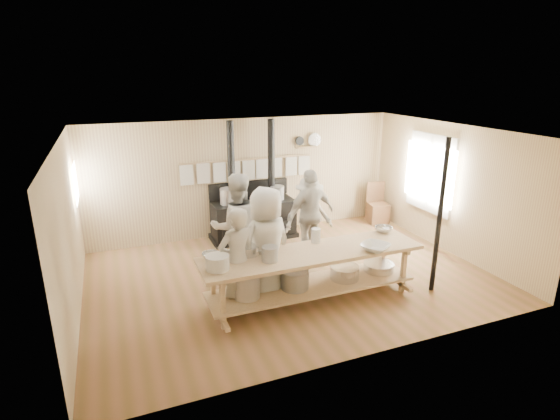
{
  "coord_description": "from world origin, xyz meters",
  "views": [
    {
      "loc": [
        -2.82,
        -6.62,
        3.57
      ],
      "look_at": [
        -0.12,
        0.2,
        1.22
      ],
      "focal_mm": 28.0,
      "sensor_mm": 36.0,
      "label": 1
    }
  ],
  "objects": [
    {
      "name": "pitcher",
      "position": [
        0.22,
        -0.57,
        0.97
      ],
      "size": [
        0.18,
        0.18,
        0.24
      ],
      "primitive_type": "cylinder",
      "rotation": [
        0.0,
        0.0,
        0.16
      ],
      "color": "silver",
      "rests_on": "prep_table"
    },
    {
      "name": "window_right",
      "position": [
        3.47,
        0.6,
        1.5
      ],
      "size": [
        0.09,
        1.5,
        1.65
      ],
      "color": "beige",
      "rests_on": "ground"
    },
    {
      "name": "bowl_steel_a",
      "position": [
        -1.55,
        -0.57,
        0.89
      ],
      "size": [
        0.4,
        0.4,
        0.09
      ],
      "primitive_type": "imported",
      "rotation": [
        0.0,
        0.0,
        0.73
      ],
      "color": "silver",
      "rests_on": "prep_table"
    },
    {
      "name": "cook_by_window",
      "position": [
        0.79,
        0.91,
        0.79
      ],
      "size": [
        1.04,
        0.62,
        1.58
      ],
      "primitive_type": "imported",
      "rotation": [
        0.0,
        0.0,
        -0.03
      ],
      "color": "#A7A194",
      "rests_on": "ground"
    },
    {
      "name": "mixing_bowl_large",
      "position": [
        -0.99,
        -0.57,
        0.92
      ],
      "size": [
        0.52,
        0.52,
        0.15
      ],
      "primitive_type": "cylinder",
      "rotation": [
        0.0,
        0.0,
        0.12
      ],
      "color": "silver",
      "rests_on": "prep_table"
    },
    {
      "name": "bowl_white_a",
      "position": [
        -0.89,
        -0.57,
        0.9
      ],
      "size": [
        0.46,
        0.46,
        0.1
      ],
      "primitive_type": "imported",
      "rotation": [
        0.0,
        0.0,
        -0.19
      ],
      "color": "silver",
      "rests_on": "prep_table"
    },
    {
      "name": "stove",
      "position": [
        -0.01,
        2.12,
        0.52
      ],
      "size": [
        1.9,
        0.75,
        2.6
      ],
      "color": "black",
      "rests_on": "ground"
    },
    {
      "name": "cook_far_left",
      "position": [
        -1.2,
        -0.79,
        0.84
      ],
      "size": [
        0.68,
        0.52,
        1.69
      ],
      "primitive_type": "imported",
      "rotation": [
        0.0,
        0.0,
        3.35
      ],
      "color": "#A7A194",
      "rests_on": "ground"
    },
    {
      "name": "roasting_pan",
      "position": [
        -0.8,
        -0.57,
        0.89
      ],
      "size": [
        0.39,
        0.27,
        0.09
      ],
      "primitive_type": "cube",
      "rotation": [
        0.0,
        0.0,
        -0.02
      ],
      "color": "#B2B2B7",
      "rests_on": "prep_table"
    },
    {
      "name": "bucket_galv",
      "position": [
        -0.75,
        -0.99,
        0.96
      ],
      "size": [
        0.28,
        0.28,
        0.23
      ],
      "primitive_type": "cylinder",
      "rotation": [
        0.0,
        0.0,
        0.14
      ],
      "color": "gray",
      "rests_on": "prep_table"
    },
    {
      "name": "room_shell",
      "position": [
        0.0,
        0.0,
        1.62
      ],
      "size": [
        7.0,
        7.0,
        7.0
      ],
      "color": "tan",
      "rests_on": "ground"
    },
    {
      "name": "cook_right",
      "position": [
        0.75,
        0.74,
        0.89
      ],
      "size": [
        1.09,
        0.57,
        1.77
      ],
      "primitive_type": "imported",
      "rotation": [
        0.0,
        0.0,
        3.28
      ],
      "color": "#A7A194",
      "rests_on": "ground"
    },
    {
      "name": "bowl_white_b",
      "position": [
        0.94,
        -1.23,
        0.9
      ],
      "size": [
        0.61,
        0.61,
        0.11
      ],
      "primitive_type": "imported",
      "rotation": [
        0.0,
        0.0,
        2.12
      ],
      "color": "silver",
      "rests_on": "prep_table"
    },
    {
      "name": "support_post",
      "position": [
        2.05,
        -1.35,
        1.3
      ],
      "size": [
        0.08,
        0.08,
        2.6
      ],
      "primitive_type": "cylinder",
      "color": "black",
      "rests_on": "ground"
    },
    {
      "name": "cook_left",
      "position": [
        -0.87,
        0.34,
        0.96
      ],
      "size": [
        1.01,
        0.83,
        1.92
      ],
      "primitive_type": "imported",
      "rotation": [
        0.0,
        0.0,
        3.03
      ],
      "color": "#A7A194",
      "rests_on": "ground"
    },
    {
      "name": "back_wall_shelf",
      "position": [
        1.46,
        2.43,
        2.0
      ],
      "size": [
        0.63,
        0.14,
        0.32
      ],
      "color": "#A17E5C",
      "rests_on": "ground"
    },
    {
      "name": "left_opening",
      "position": [
        -3.45,
        2.0,
        1.6
      ],
      "size": [
        0.0,
        0.9,
        0.9
      ],
      "color": "white",
      "rests_on": "ground"
    },
    {
      "name": "towel_rail",
      "position": [
        -0.0,
        2.4,
        1.55
      ],
      "size": [
        3.0,
        0.04,
        0.47
      ],
      "color": "#A17E5C",
      "rests_on": "ground"
    },
    {
      "name": "ground",
      "position": [
        0.0,
        0.0,
        0.0
      ],
      "size": [
        7.0,
        7.0,
        0.0
      ],
      "primitive_type": "plane",
      "color": "brown",
      "rests_on": "ground"
    },
    {
      "name": "cook_center",
      "position": [
        -0.67,
        -0.61,
        0.94
      ],
      "size": [
        1.06,
        0.85,
        1.89
      ],
      "primitive_type": "imported",
      "rotation": [
        0.0,
        0.0,
        3.45
      ],
      "color": "#A7A194",
      "rests_on": "ground"
    },
    {
      "name": "chair",
      "position": [
        3.15,
        1.97,
        0.29
      ],
      "size": [
        0.53,
        0.53,
        0.98
      ],
      "rotation": [
        0.0,
        0.0,
        -0.18
      ],
      "color": "brown",
      "rests_on": "ground"
    },
    {
      "name": "bowl_steel_b",
      "position": [
        1.54,
        -0.57,
        0.9
      ],
      "size": [
        0.35,
        0.35,
        0.1
      ],
      "primitive_type": "imported",
      "rotation": [
        0.0,
        0.0,
        3.29
      ],
      "color": "silver",
      "rests_on": "prep_table"
    },
    {
      "name": "prep_table",
      "position": [
        -0.01,
        -0.9,
        0.52
      ],
      "size": [
        3.6,
        0.9,
        0.85
      ],
      "color": "#A17E5C",
      "rests_on": "ground"
    },
    {
      "name": "deep_bowl_enamel",
      "position": [
        -1.55,
        -0.98,
        0.96
      ],
      "size": [
        0.38,
        0.38,
        0.21
      ],
      "primitive_type": "cylinder",
      "rotation": [
        0.0,
        0.0,
        -0.13
      ],
      "color": "silver",
      "rests_on": "prep_table"
    }
  ]
}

